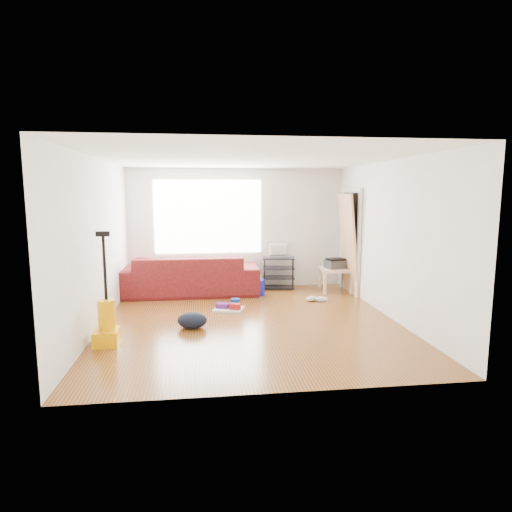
{
  "coord_description": "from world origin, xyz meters",
  "views": [
    {
      "loc": [
        -0.72,
        -6.47,
        1.97
      ],
      "look_at": [
        0.17,
        0.6,
        0.94
      ],
      "focal_mm": 30.0,
      "sensor_mm": 36.0,
      "label": 1
    }
  ],
  "objects": [
    {
      "name": "tv",
      "position": [
        0.85,
        2.22,
        0.82
      ],
      "size": [
        0.56,
        0.07,
        0.32
      ],
      "primitive_type": "imported",
      "rotation": [
        0.0,
        0.0,
        3.14
      ],
      "color": "black",
      "rests_on": "tv_stand"
    },
    {
      "name": "sneakers",
      "position": [
        1.35,
        1.03,
        0.05
      ],
      "size": [
        0.44,
        0.22,
        0.1
      ],
      "rotation": [
        0.0,
        0.0,
        -0.08
      ],
      "color": "silver",
      "rests_on": "ground"
    },
    {
      "name": "side_table",
      "position": [
        1.95,
        1.81,
        0.4
      ],
      "size": [
        0.63,
        0.63,
        0.48
      ],
      "rotation": [
        0.0,
        0.0,
        -0.09
      ],
      "color": "#CFAE8D",
      "rests_on": "ground"
    },
    {
      "name": "printer",
      "position": [
        1.95,
        1.81,
        0.58
      ],
      "size": [
        0.44,
        0.37,
        0.2
      ],
      "rotation": [
        0.0,
        0.0,
        0.22
      ],
      "color": "#343434",
      "rests_on": "side_table"
    },
    {
      "name": "backpack",
      "position": [
        -0.9,
        -0.28,
        0.0
      ],
      "size": [
        0.49,
        0.42,
        0.24
      ],
      "primitive_type": "ellipsoid",
      "rotation": [
        0.0,
        0.0,
        -0.18
      ],
      "color": "black",
      "rests_on": "ground"
    },
    {
      "name": "sofa",
      "position": [
        -0.99,
        1.95,
        0.0
      ],
      "size": [
        2.7,
        1.06,
        0.79
      ],
      "primitive_type": "imported",
      "rotation": [
        0.0,
        0.0,
        3.14
      ],
      "color": "#460713",
      "rests_on": "ground"
    },
    {
      "name": "cleaning_tray",
      "position": [
        -0.28,
        0.64,
        0.05
      ],
      "size": [
        0.59,
        0.53,
        0.18
      ],
      "rotation": [
        0.0,
        0.0,
        -0.31
      ],
      "color": "silver",
      "rests_on": "ground"
    },
    {
      "name": "vacuum",
      "position": [
        -2.0,
        -0.82,
        0.28
      ],
      "size": [
        0.33,
        0.37,
        1.49
      ],
      "rotation": [
        0.0,
        0.0,
        0.04
      ],
      "color": "#F5A700",
      "rests_on": "ground"
    },
    {
      "name": "bucket",
      "position": [
        0.32,
        1.7,
        0.0
      ],
      "size": [
        0.3,
        0.3,
        0.3
      ],
      "primitive_type": "cylinder",
      "rotation": [
        0.0,
        0.0,
        -0.0
      ],
      "color": "#1115B7",
      "rests_on": "ground"
    },
    {
      "name": "toilet_paper",
      "position": [
        0.34,
        1.67,
        0.2
      ],
      "size": [
        0.11,
        0.11,
        0.1
      ],
      "primitive_type": "cylinder",
      "color": "white",
      "rests_on": "bucket"
    },
    {
      "name": "room",
      "position": [
        0.07,
        0.15,
        1.25
      ],
      "size": [
        4.51,
        5.01,
        2.51
      ],
      "color": "#5C340C",
      "rests_on": "ground"
    },
    {
      "name": "door_panel",
      "position": [
        2.13,
        1.6,
        0.0
      ],
      "size": [
        0.25,
        0.79,
        1.98
      ],
      "primitive_type": "cube",
      "rotation": [
        0.0,
        -0.1,
        0.0
      ],
      "color": "tan",
      "rests_on": "ground"
    },
    {
      "name": "tv_stand",
      "position": [
        0.85,
        2.22,
        0.34
      ],
      "size": [
        0.71,
        0.47,
        0.66
      ],
      "rotation": [
        0.0,
        0.0,
        -0.16
      ],
      "color": "black",
      "rests_on": "ground"
    }
  ]
}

